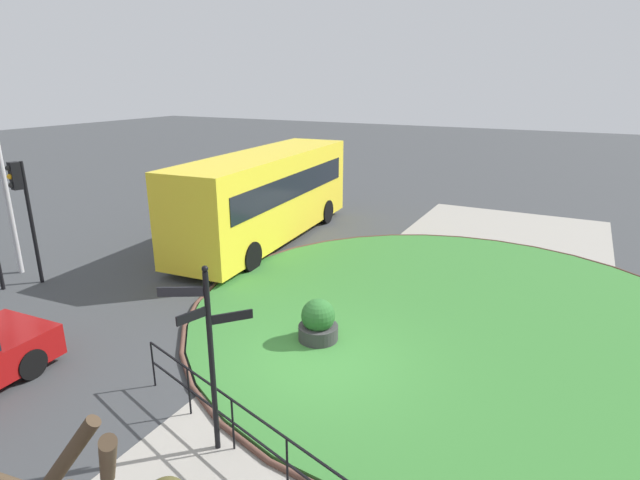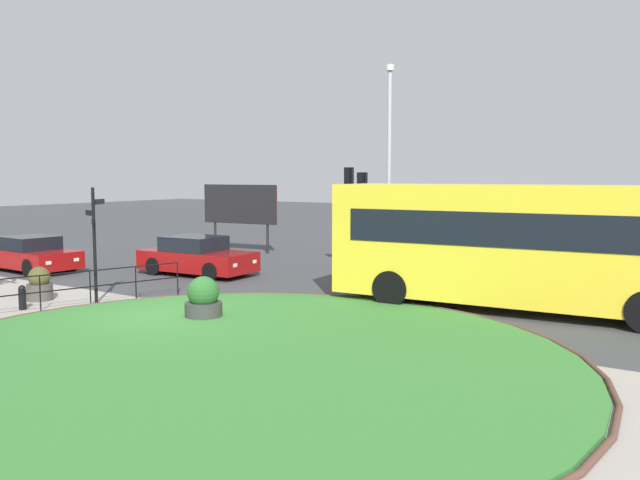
{
  "view_description": "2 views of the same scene",
  "coord_description": "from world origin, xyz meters",
  "px_view_note": "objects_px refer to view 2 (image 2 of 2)",
  "views": [
    {
      "loc": [
        -8.5,
        -4.51,
        5.91
      ],
      "look_at": [
        3.98,
        1.97,
        1.44
      ],
      "focal_mm": 28.28,
      "sensor_mm": 36.0,
      "label": 1
    },
    {
      "loc": [
        12.18,
        -11.46,
        3.62
      ],
      "look_at": [
        3.2,
        2.17,
        1.99
      ],
      "focal_mm": 36.84,
      "sensor_mm": 36.0,
      "label": 2
    }
  ],
  "objects_px": {
    "bus_yellow": "(519,244)",
    "planter_kerbside": "(40,285)",
    "car_near_lane": "(32,255)",
    "billboard_left": "(240,206)",
    "planter_near_signpost": "(203,300)",
    "signpost_directional": "(94,236)",
    "lamppost_tall": "(389,160)",
    "bollard_foreground": "(22,297)",
    "traffic_light_near": "(350,195)",
    "traffic_light_far": "(363,199)",
    "car_far_lane": "(197,257)"
  },
  "relations": [
    {
      "from": "bus_yellow",
      "to": "planter_kerbside",
      "type": "height_order",
      "value": "bus_yellow"
    },
    {
      "from": "car_near_lane",
      "to": "billboard_left",
      "type": "height_order",
      "value": "billboard_left"
    },
    {
      "from": "car_near_lane",
      "to": "planter_near_signpost",
      "type": "xyz_separation_m",
      "value": [
        11.26,
        -2.63,
        -0.12
      ]
    },
    {
      "from": "signpost_directional",
      "to": "billboard_left",
      "type": "distance_m",
      "value": 12.88
    },
    {
      "from": "lamppost_tall",
      "to": "planter_near_signpost",
      "type": "height_order",
      "value": "lamppost_tall"
    },
    {
      "from": "bus_yellow",
      "to": "billboard_left",
      "type": "height_order",
      "value": "bus_yellow"
    },
    {
      "from": "billboard_left",
      "to": "bus_yellow",
      "type": "bearing_deg",
      "value": -27.98
    },
    {
      "from": "bollard_foreground",
      "to": "planter_kerbside",
      "type": "bearing_deg",
      "value": 127.12
    },
    {
      "from": "traffic_light_near",
      "to": "lamppost_tall",
      "type": "xyz_separation_m",
      "value": [
        1.25,
        0.81,
        1.31
      ]
    },
    {
      "from": "traffic_light_far",
      "to": "lamppost_tall",
      "type": "relative_size",
      "value": 0.48
    },
    {
      "from": "signpost_directional",
      "to": "billboard_left",
      "type": "relative_size",
      "value": 0.8
    },
    {
      "from": "car_near_lane",
      "to": "car_far_lane",
      "type": "distance_m",
      "value": 6.46
    },
    {
      "from": "traffic_light_near",
      "to": "planter_near_signpost",
      "type": "xyz_separation_m",
      "value": [
        1.61,
        -9.81,
        -2.36
      ]
    },
    {
      "from": "traffic_light_far",
      "to": "car_far_lane",
      "type": "bearing_deg",
      "value": 49.73
    },
    {
      "from": "traffic_light_near",
      "to": "signpost_directional",
      "type": "bearing_deg",
      "value": 92.51
    },
    {
      "from": "signpost_directional",
      "to": "billboard_left",
      "type": "bearing_deg",
      "value": 112.0
    },
    {
      "from": "car_far_lane",
      "to": "lamppost_tall",
      "type": "relative_size",
      "value": 0.56
    },
    {
      "from": "car_near_lane",
      "to": "planter_kerbside",
      "type": "height_order",
      "value": "car_near_lane"
    },
    {
      "from": "signpost_directional",
      "to": "planter_kerbside",
      "type": "xyz_separation_m",
      "value": [
        -1.73,
        -0.61,
        -1.45
      ]
    },
    {
      "from": "bollard_foreground",
      "to": "planter_near_signpost",
      "type": "distance_m",
      "value": 5.22
    },
    {
      "from": "planter_near_signpost",
      "to": "lamppost_tall",
      "type": "bearing_deg",
      "value": 91.94
    },
    {
      "from": "traffic_light_near",
      "to": "planter_kerbside",
      "type": "xyz_separation_m",
      "value": [
        -4.08,
        -10.56,
        -2.4
      ]
    },
    {
      "from": "billboard_left",
      "to": "planter_kerbside",
      "type": "xyz_separation_m",
      "value": [
        3.09,
        -12.55,
        -1.72
      ]
    },
    {
      "from": "planter_near_signpost",
      "to": "planter_kerbside",
      "type": "xyz_separation_m",
      "value": [
        -5.69,
        -0.75,
        -0.04
      ]
    },
    {
      "from": "car_near_lane",
      "to": "lamppost_tall",
      "type": "height_order",
      "value": "lamppost_tall"
    },
    {
      "from": "billboard_left",
      "to": "planter_near_signpost",
      "type": "height_order",
      "value": "billboard_left"
    },
    {
      "from": "signpost_directional",
      "to": "car_far_lane",
      "type": "height_order",
      "value": "signpost_directional"
    },
    {
      "from": "car_far_lane",
      "to": "lamppost_tall",
      "type": "bearing_deg",
      "value": 42.65
    },
    {
      "from": "bollard_foreground",
      "to": "car_far_lane",
      "type": "distance_m",
      "value": 7.2
    },
    {
      "from": "traffic_light_far",
      "to": "billboard_left",
      "type": "xyz_separation_m",
      "value": [
        -8.05,
        2.51,
        -0.54
      ]
    },
    {
      "from": "bus_yellow",
      "to": "car_near_lane",
      "type": "distance_m",
      "value": 17.74
    },
    {
      "from": "car_far_lane",
      "to": "planter_kerbside",
      "type": "relative_size",
      "value": 4.37
    },
    {
      "from": "car_near_lane",
      "to": "planter_near_signpost",
      "type": "height_order",
      "value": "car_near_lane"
    },
    {
      "from": "signpost_directional",
      "to": "traffic_light_far",
      "type": "bearing_deg",
      "value": 71.08
    },
    {
      "from": "planter_kerbside",
      "to": "signpost_directional",
      "type": "bearing_deg",
      "value": 19.43
    },
    {
      "from": "bus_yellow",
      "to": "car_near_lane",
      "type": "relative_size",
      "value": 2.5
    },
    {
      "from": "bollard_foreground",
      "to": "bus_yellow",
      "type": "relative_size",
      "value": 0.07
    },
    {
      "from": "bollard_foreground",
      "to": "planter_kerbside",
      "type": "relative_size",
      "value": 0.68
    },
    {
      "from": "car_near_lane",
      "to": "traffic_light_near",
      "type": "height_order",
      "value": "traffic_light_near"
    },
    {
      "from": "car_far_lane",
      "to": "traffic_light_far",
      "type": "height_order",
      "value": "traffic_light_far"
    },
    {
      "from": "signpost_directional",
      "to": "bus_yellow",
      "type": "xyz_separation_m",
      "value": [
        10.16,
        5.6,
        -0.12
      ]
    },
    {
      "from": "signpost_directional",
      "to": "bus_yellow",
      "type": "relative_size",
      "value": 0.33
    },
    {
      "from": "traffic_light_near",
      "to": "traffic_light_far",
      "type": "distance_m",
      "value": 1.04
    },
    {
      "from": "bollard_foreground",
      "to": "car_far_lane",
      "type": "xyz_separation_m",
      "value": [
        -0.52,
        7.18,
        0.31
      ]
    },
    {
      "from": "car_near_lane",
      "to": "planter_near_signpost",
      "type": "distance_m",
      "value": 11.57
    },
    {
      "from": "car_near_lane",
      "to": "traffic_light_far",
      "type": "bearing_deg",
      "value": 35.02
    },
    {
      "from": "car_far_lane",
      "to": "car_near_lane",
      "type": "bearing_deg",
      "value": -157.95
    },
    {
      "from": "lamppost_tall",
      "to": "car_near_lane",
      "type": "bearing_deg",
      "value": -143.75
    },
    {
      "from": "bollard_foreground",
      "to": "traffic_light_near",
      "type": "bearing_deg",
      "value": 74.13
    },
    {
      "from": "bus_yellow",
      "to": "billboard_left",
      "type": "xyz_separation_m",
      "value": [
        -14.98,
        6.34,
        0.39
      ]
    }
  ]
}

